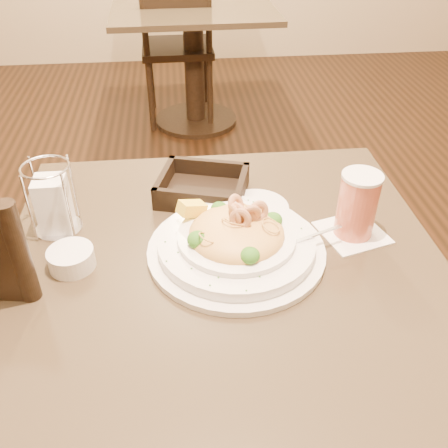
{
  "coord_description": "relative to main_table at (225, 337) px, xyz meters",
  "views": [
    {
      "loc": [
        -0.08,
        -0.77,
        1.38
      ],
      "look_at": [
        0.0,
        0.02,
        0.8
      ],
      "focal_mm": 40.0,
      "sensor_mm": 36.0,
      "label": 1
    }
  ],
  "objects": [
    {
      "name": "dining_chair_far",
      "position": [
        -0.05,
        2.28,
        0.0
      ],
      "size": [
        0.43,
        0.43,
        0.93
      ],
      "rotation": [
        0.0,
        0.0,
        3.16
      ],
      "color": "black",
      "rests_on": "ground"
    },
    {
      "name": "main_table",
      "position": [
        0.0,
        0.0,
        0.0
      ],
      "size": [
        0.9,
        0.9,
        0.72
      ],
      "color": "black",
      "rests_on": "ground"
    },
    {
      "name": "pasta_bowl",
      "position": [
        0.03,
        0.03,
        0.26
      ],
      "size": [
        0.4,
        0.37,
        0.12
      ],
      "rotation": [
        0.0,
        0.0,
        0.18
      ],
      "color": "white",
      "rests_on": "main_table"
    },
    {
      "name": "side_plate",
      "position": [
        0.09,
        0.18,
        0.23
      ],
      "size": [
        0.18,
        0.18,
        0.01
      ],
      "primitive_type": "cylinder",
      "rotation": [
        0.0,
        0.0,
        0.24
      ],
      "color": "white",
      "rests_on": "main_table"
    },
    {
      "name": "bread_basket",
      "position": [
        -0.03,
        0.25,
        0.25
      ],
      "size": [
        0.24,
        0.22,
        0.06
      ],
      "rotation": [
        0.0,
        0.0,
        -0.28
      ],
      "color": "black",
      "rests_on": "main_table"
    },
    {
      "name": "butter_ramekin",
      "position": [
        -0.3,
        0.02,
        0.25
      ],
      "size": [
        0.09,
        0.09,
        0.04
      ],
      "primitive_type": "cylinder",
      "rotation": [
        0.0,
        0.0,
        0.01
      ],
      "color": "white",
      "rests_on": "main_table"
    },
    {
      "name": "napkin_caddy",
      "position": [
        -0.35,
        0.15,
        0.3
      ],
      "size": [
        0.1,
        0.1,
        0.16
      ],
      "rotation": [
        0.0,
        0.0,
        -0.24
      ],
      "color": "silver",
      "rests_on": "main_table"
    },
    {
      "name": "drink_glass",
      "position": [
        0.29,
        0.07,
        0.3
      ],
      "size": [
        0.16,
        0.16,
        0.15
      ],
      "rotation": [
        0.0,
        0.0,
        0.28
      ],
      "color": "white",
      "rests_on": "main_table"
    },
    {
      "name": "background_table",
      "position": [
        0.05,
        2.24,
        0.0
      ],
      "size": [
        0.92,
        0.92,
        0.72
      ],
      "rotation": [
        0.0,
        0.0,
        0.02
      ],
      "color": "black",
      "rests_on": "ground"
    }
  ]
}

